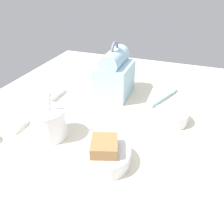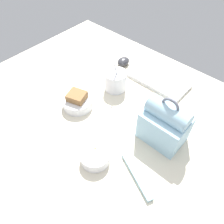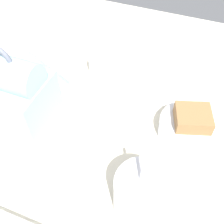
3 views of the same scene
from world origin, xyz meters
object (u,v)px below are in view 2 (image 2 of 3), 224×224
at_px(keyboard, 157,79).
at_px(soup_cup, 116,80).
at_px(lunch_bag, 165,124).
at_px(chopstick_case, 137,176).
at_px(bento_bowl_sandwich, 78,101).
at_px(bento_bowl_snacks, 95,156).
at_px(computer_mouse, 123,61).

relative_size(keyboard, soup_cup, 2.02).
height_order(lunch_bag, chopstick_case, lunch_bag).
distance_m(lunch_bag, bento_bowl_sandwich, 0.40).
height_order(bento_bowl_snacks, computer_mouse, bento_bowl_snacks).
xyz_separation_m(keyboard, lunch_bag, (0.21, -0.28, 0.08)).
bearing_deg(bento_bowl_snacks, soup_cup, 120.64).
bearing_deg(bento_bowl_sandwich, soup_cup, 76.17).
distance_m(lunch_bag, soup_cup, 0.34).
bearing_deg(soup_cup, bento_bowl_snacks, -59.36).
bearing_deg(computer_mouse, bento_bowl_sandwich, -83.20).
relative_size(bento_bowl_sandwich, chopstick_case, 0.75).
distance_m(keyboard, computer_mouse, 0.21).
distance_m(soup_cup, chopstick_case, 0.47).
distance_m(soup_cup, bento_bowl_snacks, 0.40).
height_order(keyboard, computer_mouse, computer_mouse).
relative_size(lunch_bag, chopstick_case, 1.20).
xyz_separation_m(lunch_bag, chopstick_case, (0.03, -0.20, -0.08)).
height_order(keyboard, bento_bowl_sandwich, bento_bowl_sandwich).
distance_m(computer_mouse, chopstick_case, 0.65).
distance_m(soup_cup, computer_mouse, 0.20).
bearing_deg(bento_bowl_snacks, computer_mouse, 120.00).
distance_m(keyboard, chopstick_case, 0.53).
bearing_deg(computer_mouse, lunch_bag, -32.21).
height_order(lunch_bag, computer_mouse, lunch_bag).
distance_m(lunch_bag, chopstick_case, 0.22).
bearing_deg(bento_bowl_sandwich, chopstick_case, -12.95).
relative_size(keyboard, chopstick_case, 1.74).
bearing_deg(keyboard, bento_bowl_snacks, -80.94).
bearing_deg(bento_bowl_snacks, chopstick_case, 17.37).
distance_m(bento_bowl_snacks, chopstick_case, 0.16).
bearing_deg(lunch_bag, keyboard, 127.21).
relative_size(bento_bowl_sandwich, computer_mouse, 1.90).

